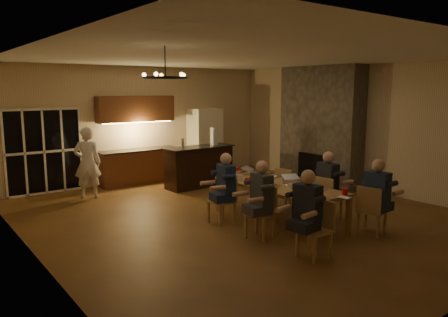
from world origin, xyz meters
TOP-DOWN VIEW (x-y plane):
  - floor at (0.00, 0.00)m, footprint 9.00×9.00m
  - back_wall at (0.00, 4.52)m, footprint 8.00×0.04m
  - left_wall at (-4.02, 0.00)m, footprint 0.04×9.00m
  - right_wall at (4.02, 0.00)m, footprint 0.04×9.00m
  - ceiling at (0.00, 0.00)m, footprint 8.00×9.00m
  - french_doors at (-2.70, 4.47)m, footprint 1.86×0.08m
  - fireplace at (3.70, 1.20)m, footprint 0.58×2.50m
  - kitchenette at (-0.30, 4.20)m, footprint 2.24×0.68m
  - refrigerator at (1.90, 4.15)m, footprint 0.90×0.68m
  - dining_table at (0.28, -0.74)m, footprint 1.10×2.70m
  - bar_island at (0.80, 2.82)m, footprint 1.94×0.73m
  - chair_left_near at (-0.55, -2.40)m, footprint 0.45×0.45m
  - chair_left_mid at (-0.60, -1.19)m, footprint 0.56×0.56m
  - chair_left_far at (-0.64, -0.11)m, footprint 0.46×0.46m
  - chair_right_near at (1.13, -2.27)m, footprint 0.54×0.54m
  - chair_right_mid at (1.16, -1.25)m, footprint 0.49×0.49m
  - chair_right_far at (1.19, -0.10)m, footprint 0.51×0.51m
  - person_left_near at (-0.63, -2.31)m, footprint 0.66×0.66m
  - person_right_near at (1.11, -2.35)m, footprint 0.63×0.63m
  - person_left_mid at (-0.62, -1.25)m, footprint 0.69×0.69m
  - person_right_mid at (1.15, -1.22)m, footprint 0.67×0.67m
  - person_left_far at (-0.58, -0.18)m, footprint 0.71×0.71m
  - standing_person at (-2.01, 3.40)m, footprint 0.73×0.62m
  - chandelier at (-2.37, -1.08)m, footprint 0.64×0.64m
  - laptop_a at (0.08, -1.76)m, footprint 0.42×0.41m
  - laptop_b at (0.55, -1.54)m, footprint 0.41×0.39m
  - laptop_c at (0.08, -0.62)m, footprint 0.37×0.34m
  - laptop_d at (0.54, -0.86)m, footprint 0.40×0.38m
  - laptop_e at (0.02, 0.39)m, footprint 0.37×0.34m
  - laptop_f at (0.50, 0.31)m, footprint 0.41×0.39m
  - mug_front at (0.23, -1.12)m, footprint 0.09×0.09m
  - mug_mid at (0.33, -0.12)m, footprint 0.08×0.08m
  - mug_back at (-0.03, 0.07)m, footprint 0.08×0.08m
  - redcup_near at (0.61, -2.05)m, footprint 0.10×0.10m
  - redcup_mid at (-0.18, -0.34)m, footprint 0.10×0.10m
  - redcup_far at (0.39, 0.69)m, footprint 0.10×0.10m
  - can_silver at (0.33, -1.40)m, footprint 0.06×0.06m
  - can_cola at (0.14, 0.73)m, footprint 0.07×0.07m
  - can_right at (0.63, -0.52)m, footprint 0.07×0.07m
  - plate_near at (0.58, -1.34)m, footprint 0.25×0.25m
  - plate_left at (-0.07, -1.62)m, footprint 0.25×0.25m
  - plate_far at (0.71, -0.07)m, footprint 0.27×0.27m
  - notepad at (0.46, -2.16)m, footprint 0.15×0.21m
  - bar_bottle at (0.29, 2.83)m, footprint 0.07×0.07m
  - bar_blender at (1.31, 2.85)m, footprint 0.16×0.16m

SIDE VIEW (x-z plane):
  - floor at x=0.00m, z-range 0.00..0.00m
  - dining_table at x=0.28m, z-range 0.00..0.75m
  - chair_left_near at x=-0.55m, z-range 0.00..0.89m
  - chair_left_mid at x=-0.60m, z-range 0.00..0.89m
  - chair_left_far at x=-0.64m, z-range 0.00..0.89m
  - chair_right_near at x=1.13m, z-range 0.00..0.89m
  - chair_right_mid at x=1.16m, z-range 0.00..0.89m
  - chair_right_far at x=1.19m, z-range 0.00..0.89m
  - bar_island at x=0.80m, z-range 0.00..1.08m
  - person_left_near at x=-0.63m, z-range 0.00..1.38m
  - person_right_near at x=1.11m, z-range 0.00..1.38m
  - person_left_mid at x=-0.62m, z-range 0.00..1.38m
  - person_right_mid at x=1.15m, z-range 0.00..1.38m
  - person_left_far at x=-0.58m, z-range 0.00..1.38m
  - notepad at x=0.46m, z-range 0.75..0.76m
  - plate_near at x=0.58m, z-range 0.75..0.77m
  - plate_left at x=-0.07m, z-range 0.75..0.77m
  - plate_far at x=0.71m, z-range 0.75..0.77m
  - mug_front at x=0.23m, z-range 0.75..0.85m
  - mug_mid at x=0.33m, z-range 0.75..0.85m
  - mug_back at x=-0.03m, z-range 0.75..0.85m
  - redcup_near at x=0.61m, z-range 0.75..0.87m
  - redcup_mid at x=-0.18m, z-range 0.75..0.87m
  - redcup_far at x=0.39m, z-range 0.75..0.87m
  - can_silver at x=0.33m, z-range 0.75..0.87m
  - can_cola at x=0.14m, z-range 0.75..0.87m
  - can_right at x=0.63m, z-range 0.75..0.87m
  - standing_person at x=-2.01m, z-range 0.00..1.70m
  - laptop_a at x=0.08m, z-range 0.75..0.98m
  - laptop_b at x=0.55m, z-range 0.75..0.98m
  - laptop_c at x=0.08m, z-range 0.75..0.98m
  - laptop_d at x=0.54m, z-range 0.75..0.98m
  - laptop_e at x=0.02m, z-range 0.75..0.98m
  - laptop_f at x=0.50m, z-range 0.75..0.98m
  - refrigerator at x=1.90m, z-range 0.00..2.00m
  - french_doors at x=-2.70m, z-range 0.00..2.10m
  - kitchenette at x=-0.30m, z-range 0.00..2.40m
  - bar_bottle at x=0.29m, z-range 1.08..1.32m
  - bar_blender at x=1.31m, z-range 1.08..1.55m
  - back_wall at x=0.00m, z-range 0.00..3.20m
  - left_wall at x=-4.02m, z-range 0.00..3.20m
  - right_wall at x=4.02m, z-range 0.00..3.20m
  - fireplace at x=3.70m, z-range 0.00..3.20m
  - chandelier at x=-2.37m, z-range 2.73..2.77m
  - ceiling at x=0.00m, z-range 3.20..3.24m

